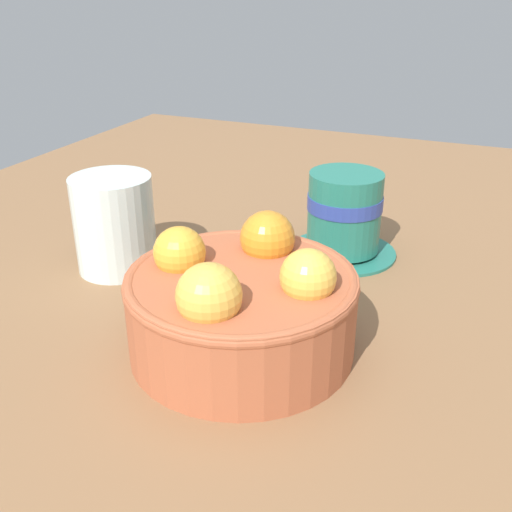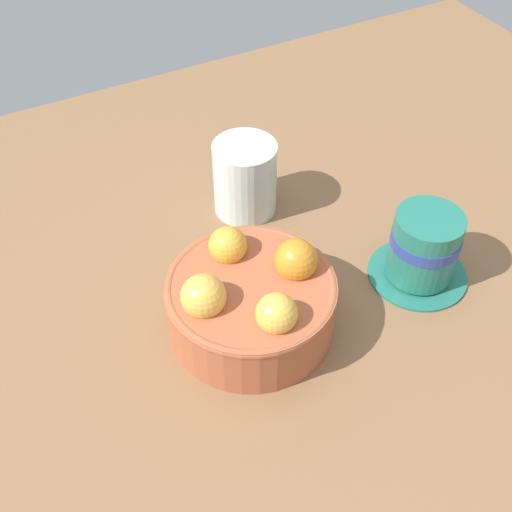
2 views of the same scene
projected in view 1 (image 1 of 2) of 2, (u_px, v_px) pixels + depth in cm
name	position (u px, v px, depth cm)	size (l,w,h in cm)	color
ground_plane	(242.00, 372.00, 45.79)	(137.17, 101.06, 4.49)	brown
terracotta_bowl	(242.00, 303.00, 43.14)	(16.83, 16.83, 9.23)	#AD5938
coffee_cup	(344.00, 215.00, 58.27)	(10.79, 10.79, 8.39)	#247060
water_glass	(114.00, 224.00, 55.25)	(7.46, 7.46, 9.03)	silver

